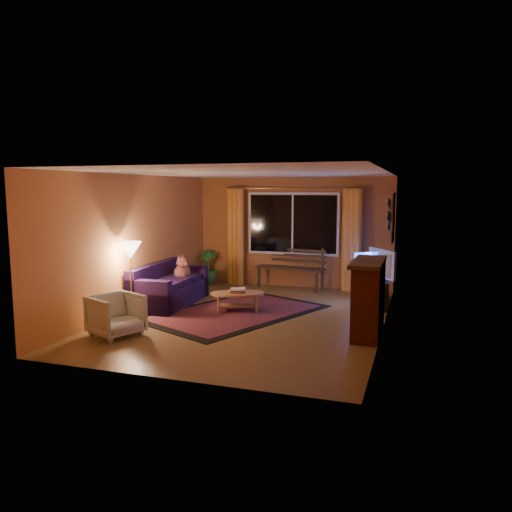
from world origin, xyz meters
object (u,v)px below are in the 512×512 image
(coffee_table, at_px, (237,302))
(sofa, at_px, (170,284))
(tv_console, at_px, (376,291))
(floor_lamp, at_px, (131,280))
(armchair, at_px, (116,313))
(bench, at_px, (290,278))

(coffee_table, bearing_deg, sofa, 174.59)
(tv_console, bearing_deg, floor_lamp, -154.80)
(sofa, relative_size, coffee_table, 1.98)
(armchair, distance_m, coffee_table, 2.35)
(bench, relative_size, armchair, 2.20)
(floor_lamp, xyz_separation_m, tv_console, (4.00, 2.31, -0.39))
(bench, relative_size, floor_lamp, 1.19)
(tv_console, bearing_deg, bench, 147.66)
(armchair, xyz_separation_m, coffee_table, (1.23, 2.00, -0.17))
(armchair, bearing_deg, bench, 3.88)
(floor_lamp, distance_m, coffee_table, 1.94)
(tv_console, bearing_deg, coffee_table, -154.60)
(sofa, distance_m, tv_console, 4.02)
(bench, bearing_deg, sofa, -119.11)
(coffee_table, xyz_separation_m, tv_console, (2.37, 1.38, 0.09))
(armchair, bearing_deg, coffee_table, -7.81)
(floor_lamp, height_order, tv_console, floor_lamp)
(armchair, relative_size, coffee_table, 0.71)
(bench, xyz_separation_m, floor_lamp, (-2.00, -3.35, 0.42))
(coffee_table, bearing_deg, bench, 81.23)
(sofa, relative_size, tv_console, 1.54)
(armchair, distance_m, tv_console, 4.94)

